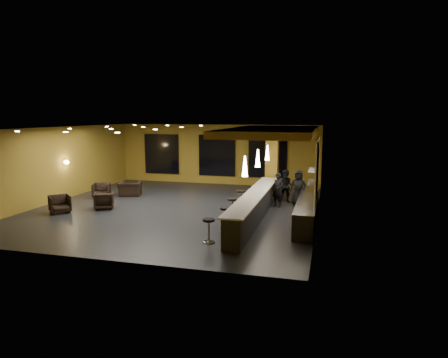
% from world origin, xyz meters
% --- Properties ---
extents(floor, '(12.00, 13.00, 0.10)m').
position_xyz_m(floor, '(0.00, 0.00, -0.05)').
color(floor, black).
rests_on(floor, ground).
extents(ceiling, '(12.00, 13.00, 0.10)m').
position_xyz_m(ceiling, '(0.00, 0.00, 3.55)').
color(ceiling, black).
extents(wall_back, '(12.00, 0.10, 3.50)m').
position_xyz_m(wall_back, '(0.00, 6.55, 1.75)').
color(wall_back, olive).
rests_on(wall_back, floor).
extents(wall_front, '(12.00, 0.10, 3.50)m').
position_xyz_m(wall_front, '(0.00, -6.55, 1.75)').
color(wall_front, olive).
rests_on(wall_front, floor).
extents(wall_left, '(0.10, 13.00, 3.50)m').
position_xyz_m(wall_left, '(-6.05, 0.00, 1.75)').
color(wall_left, olive).
rests_on(wall_left, floor).
extents(wall_right, '(0.10, 13.00, 3.50)m').
position_xyz_m(wall_right, '(6.05, 0.00, 1.75)').
color(wall_right, olive).
rests_on(wall_right, floor).
extents(wood_soffit, '(3.60, 8.00, 0.28)m').
position_xyz_m(wood_soffit, '(4.00, 1.00, 3.36)').
color(wood_soffit, olive).
rests_on(wood_soffit, ceiling).
extents(window_left, '(2.20, 0.06, 2.40)m').
position_xyz_m(window_left, '(-3.50, 6.44, 1.70)').
color(window_left, black).
rests_on(window_left, wall_back).
extents(window_center, '(2.20, 0.06, 2.40)m').
position_xyz_m(window_center, '(0.00, 6.44, 1.70)').
color(window_center, black).
rests_on(window_center, wall_back).
extents(window_right, '(2.20, 0.06, 2.40)m').
position_xyz_m(window_right, '(3.00, 6.44, 1.70)').
color(window_right, black).
rests_on(window_right, wall_back).
extents(tile_backsplash, '(0.06, 3.20, 2.40)m').
position_xyz_m(tile_backsplash, '(5.96, -1.00, 2.00)').
color(tile_backsplash, white).
rests_on(tile_backsplash, wall_right).
extents(bar_counter, '(0.60, 8.00, 1.00)m').
position_xyz_m(bar_counter, '(3.65, -1.00, 0.50)').
color(bar_counter, black).
rests_on(bar_counter, floor).
extents(bar_top, '(0.78, 8.10, 0.05)m').
position_xyz_m(bar_top, '(3.65, -1.00, 1.02)').
color(bar_top, beige).
rests_on(bar_top, bar_counter).
extents(prep_counter, '(0.70, 6.00, 0.86)m').
position_xyz_m(prep_counter, '(5.65, -0.50, 0.43)').
color(prep_counter, black).
rests_on(prep_counter, floor).
extents(prep_top, '(0.72, 6.00, 0.03)m').
position_xyz_m(prep_top, '(5.65, -0.50, 0.89)').
color(prep_top, silver).
rests_on(prep_top, prep_counter).
extents(wall_shelf_lower, '(0.30, 1.50, 0.03)m').
position_xyz_m(wall_shelf_lower, '(5.82, -1.20, 1.60)').
color(wall_shelf_lower, silver).
rests_on(wall_shelf_lower, wall_right).
extents(wall_shelf_upper, '(0.30, 1.50, 0.03)m').
position_xyz_m(wall_shelf_upper, '(5.82, -1.20, 2.05)').
color(wall_shelf_upper, silver).
rests_on(wall_shelf_upper, wall_right).
extents(column, '(0.60, 0.60, 3.50)m').
position_xyz_m(column, '(3.65, 3.60, 1.75)').
color(column, olive).
rests_on(column, floor).
extents(wall_sconce, '(0.22, 0.22, 0.22)m').
position_xyz_m(wall_sconce, '(-5.88, 0.50, 1.80)').
color(wall_sconce, '#FFE5B2').
rests_on(wall_sconce, wall_left).
extents(pendant_0, '(0.20, 0.20, 0.70)m').
position_xyz_m(pendant_0, '(3.65, -3.00, 2.35)').
color(pendant_0, white).
rests_on(pendant_0, wood_soffit).
extents(pendant_1, '(0.20, 0.20, 0.70)m').
position_xyz_m(pendant_1, '(3.65, -0.50, 2.35)').
color(pendant_1, white).
rests_on(pendant_1, wood_soffit).
extents(pendant_2, '(0.20, 0.20, 0.70)m').
position_xyz_m(pendant_2, '(3.65, 2.00, 2.35)').
color(pendant_2, white).
rests_on(pendant_2, wood_soffit).
extents(staff_a, '(0.65, 0.54, 1.52)m').
position_xyz_m(staff_a, '(4.24, 1.38, 0.76)').
color(staff_a, black).
rests_on(staff_a, floor).
extents(staff_b, '(0.75, 0.58, 1.54)m').
position_xyz_m(staff_b, '(4.51, 2.37, 0.77)').
color(staff_b, black).
rests_on(staff_b, floor).
extents(staff_c, '(0.82, 0.56, 1.62)m').
position_xyz_m(staff_c, '(5.11, 1.83, 0.81)').
color(staff_c, black).
rests_on(staff_c, floor).
extents(armchair_a, '(1.14, 1.14, 0.74)m').
position_xyz_m(armchair_a, '(-4.45, -2.03, 0.37)').
color(armchair_a, black).
rests_on(armchair_a, floor).
extents(armchair_b, '(1.07, 1.08, 0.74)m').
position_xyz_m(armchair_b, '(-3.04, -0.94, 0.37)').
color(armchair_b, black).
rests_on(armchair_b, floor).
extents(armchair_c, '(1.02, 1.03, 0.74)m').
position_xyz_m(armchair_c, '(-4.42, 1.12, 0.37)').
color(armchair_c, black).
rests_on(armchair_c, floor).
extents(armchair_d, '(1.29, 1.20, 0.70)m').
position_xyz_m(armchair_d, '(-3.31, 1.95, 0.35)').
color(armchair_d, black).
rests_on(armchair_d, floor).
extents(bar_stool_0, '(0.40, 0.40, 0.79)m').
position_xyz_m(bar_stool_0, '(2.75, -4.25, 0.50)').
color(bar_stool_0, silver).
rests_on(bar_stool_0, floor).
extents(bar_stool_1, '(0.40, 0.40, 0.80)m').
position_xyz_m(bar_stool_1, '(2.88, -2.64, 0.51)').
color(bar_stool_1, silver).
rests_on(bar_stool_1, floor).
extents(bar_stool_2, '(0.40, 0.40, 0.79)m').
position_xyz_m(bar_stool_2, '(2.73, -0.99, 0.50)').
color(bar_stool_2, silver).
rests_on(bar_stool_2, floor).
extents(bar_stool_3, '(0.41, 0.41, 0.80)m').
position_xyz_m(bar_stool_3, '(2.72, 0.61, 0.51)').
color(bar_stool_3, silver).
rests_on(bar_stool_3, floor).
extents(bar_stool_4, '(0.37, 0.37, 0.72)m').
position_xyz_m(bar_stool_4, '(2.88, 2.32, 0.46)').
color(bar_stool_4, silver).
rests_on(bar_stool_4, floor).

